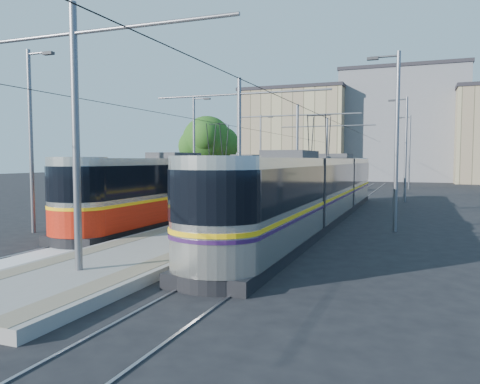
% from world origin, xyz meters
% --- Properties ---
extents(ground, '(160.00, 160.00, 0.00)m').
position_xyz_m(ground, '(0.00, 0.00, 0.00)').
color(ground, black).
rests_on(ground, ground).
extents(platform, '(4.00, 50.00, 0.30)m').
position_xyz_m(platform, '(0.00, 17.00, 0.15)').
color(platform, gray).
rests_on(platform, ground).
extents(tactile_strip_left, '(0.70, 50.00, 0.01)m').
position_xyz_m(tactile_strip_left, '(-1.45, 17.00, 0.30)').
color(tactile_strip_left, gray).
rests_on(tactile_strip_left, platform).
extents(tactile_strip_right, '(0.70, 50.00, 0.01)m').
position_xyz_m(tactile_strip_right, '(1.45, 17.00, 0.30)').
color(tactile_strip_right, gray).
rests_on(tactile_strip_right, platform).
extents(rails, '(8.71, 70.00, 0.03)m').
position_xyz_m(rails, '(0.00, 17.00, 0.02)').
color(rails, gray).
rests_on(rails, ground).
extents(track_arrow, '(1.20, 5.00, 0.01)m').
position_xyz_m(track_arrow, '(-3.60, -3.00, 0.01)').
color(track_arrow, silver).
rests_on(track_arrow, ground).
extents(tram_left, '(2.43, 28.51, 5.50)m').
position_xyz_m(tram_left, '(-3.60, 13.54, 1.71)').
color(tram_left, black).
rests_on(tram_left, ground).
extents(tram_right, '(2.43, 28.57, 5.50)m').
position_xyz_m(tram_right, '(3.60, 10.12, 1.86)').
color(tram_right, black).
rests_on(tram_right, ground).
extents(catenary, '(9.20, 70.00, 7.00)m').
position_xyz_m(catenary, '(0.00, 14.15, 4.52)').
color(catenary, slate).
rests_on(catenary, platform).
extents(street_lamps, '(15.18, 38.22, 8.00)m').
position_xyz_m(street_lamps, '(-0.00, 21.00, 4.18)').
color(street_lamps, slate).
rests_on(street_lamps, ground).
extents(shelter, '(1.03, 1.30, 2.50)m').
position_xyz_m(shelter, '(0.69, 11.10, 1.61)').
color(shelter, black).
rests_on(shelter, platform).
extents(tree, '(4.89, 4.53, 7.11)m').
position_xyz_m(tree, '(-8.96, 24.31, 4.81)').
color(tree, '#382314').
rests_on(tree, ground).
extents(building_left, '(16.32, 12.24, 14.29)m').
position_xyz_m(building_left, '(-10.00, 60.00, 7.15)').
color(building_left, tan).
rests_on(building_left, ground).
extents(building_centre, '(18.36, 14.28, 16.92)m').
position_xyz_m(building_centre, '(6.00, 64.00, 8.47)').
color(building_centre, slate).
rests_on(building_centre, ground).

